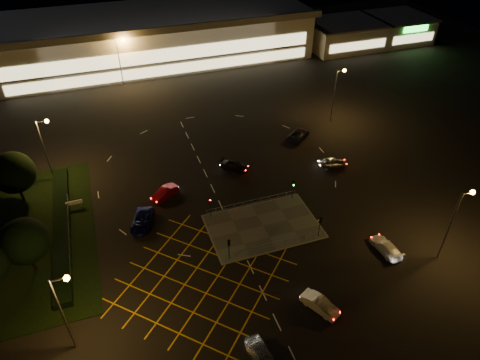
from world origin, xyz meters
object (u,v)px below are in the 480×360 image
object	(u,v)px
car_left_blue	(142,220)
car_east_grey	(298,135)
signal_se	(320,223)
signal_nw	(210,204)
car_queue_white	(320,304)
car_approach_white	(386,247)
car_circ_red	(165,193)
car_right_silver	(332,162)
signal_sw	(229,245)
signal_ne	(293,186)
car_near_silver	(262,356)
car_far_dkgrey	(234,166)

from	to	relation	value
car_left_blue	car_east_grey	size ratio (longest dim) A/B	1.00
signal_se	signal_nw	xyz separation A→B (m)	(-12.00, 7.99, 0.00)
car_queue_white	car_east_grey	bearing A→B (deg)	40.32
car_left_blue	car_approach_white	world-z (taller)	car_left_blue
signal_se	car_circ_red	distance (m)	22.31
signal_nw	car_queue_white	distance (m)	19.30
car_right_silver	car_east_grey	bearing A→B (deg)	23.78
car_east_grey	car_left_blue	bearing A→B (deg)	77.46
signal_sw	signal_ne	size ratio (longest dim) A/B	1.00
signal_se	car_queue_white	distance (m)	11.26
signal_ne	car_near_silver	bearing A→B (deg)	-121.30
car_far_dkgrey	signal_se	bearing A→B (deg)	-122.61
car_queue_white	car_right_silver	bearing A→B (deg)	30.24
car_queue_white	car_approach_white	size ratio (longest dim) A/B	0.92
car_near_silver	car_approach_white	size ratio (longest dim) A/B	0.98
signal_nw	car_circ_red	xyz separation A→B (m)	(-4.96, 6.42, -1.66)
car_near_silver	car_left_blue	bearing A→B (deg)	100.83
signal_sw	car_circ_red	xyz separation A→B (m)	(-4.96, 14.41, -1.66)
car_circ_red	car_east_grey	world-z (taller)	car_east_grey
signal_se	car_left_blue	size ratio (longest dim) A/B	0.60
car_left_blue	car_far_dkgrey	bearing A→B (deg)	46.81
car_near_silver	car_far_dkgrey	bearing A→B (deg)	68.29
car_near_silver	car_left_blue	distance (m)	24.39
signal_ne	car_right_silver	bearing A→B (deg)	29.77
signal_ne	car_approach_white	bearing A→B (deg)	-63.04
car_queue_white	car_circ_red	world-z (taller)	car_queue_white
car_near_silver	car_circ_red	distance (m)	28.17
car_near_silver	car_far_dkgrey	size ratio (longest dim) A/B	1.05
car_far_dkgrey	car_right_silver	xyz separation A→B (m)	(14.81, -4.26, 0.06)
signal_sw	car_east_grey	distance (m)	30.27
signal_ne	car_right_silver	xyz separation A→B (m)	(9.38, 5.37, -1.67)
car_far_dkgrey	car_circ_red	distance (m)	11.96
car_far_dkgrey	car_queue_white	bearing A→B (deg)	-138.91
car_left_blue	car_circ_red	bearing A→B (deg)	70.04
signal_sw	signal_ne	bearing A→B (deg)	-146.35
car_left_blue	car_far_dkgrey	size ratio (longest dim) A/B	1.19
car_far_dkgrey	car_east_grey	size ratio (longest dim) A/B	0.84
car_right_silver	car_approach_white	size ratio (longest dim) A/B	0.86
signal_se	car_left_blue	world-z (taller)	signal_se
signal_se	car_right_silver	world-z (taller)	signal_se
car_east_grey	car_far_dkgrey	bearing A→B (deg)	73.87
signal_se	car_approach_white	world-z (taller)	signal_se
car_near_silver	car_right_silver	distance (m)	34.99
car_queue_white	car_circ_red	xyz separation A→B (m)	(-11.93, 24.34, -0.01)
car_near_silver	car_circ_red	bearing A→B (deg)	90.02
car_near_silver	car_east_grey	xyz separation A→B (m)	(21.00, 36.21, -0.06)
signal_nw	car_circ_red	distance (m)	8.28
car_queue_white	car_left_blue	xyz separation A→B (m)	(-15.88, 19.53, 0.01)
signal_ne	car_circ_red	world-z (taller)	signal_ne
signal_nw	car_left_blue	distance (m)	9.20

